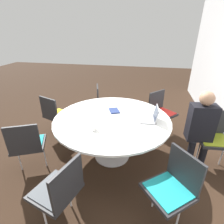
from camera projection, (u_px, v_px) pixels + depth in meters
The scene contains 14 objects.
ground_plane at pixel (112, 156), 2.99m from camera, with size 16.00×16.00×0.00m, color black.
conference_table at pixel (112, 123), 2.72m from camera, with size 1.78×1.78×0.73m.
chair_0 at pixel (213, 134), 2.66m from camera, with size 0.45×0.47×0.86m.
chair_1 at pixel (161, 109), 3.48m from camera, with size 0.61×0.61×0.86m.
chair_2 at pixel (104, 101), 3.88m from camera, with size 0.54×0.53×0.86m.
chair_3 at pixel (55, 113), 3.33m from camera, with size 0.55×0.56×0.86m.
chair_4 at pixel (27, 143), 2.45m from camera, with size 0.56×0.57×0.86m.
chair_5 at pixel (59, 189), 1.75m from camera, with size 0.54×0.53×0.86m.
chair_6 at pixel (173, 184), 1.80m from camera, with size 0.61×0.60×0.86m.
person_0 at pixel (201, 125), 2.53m from camera, with size 0.28×0.38×1.21m.
laptop at pixel (151, 117), 2.59m from camera, with size 0.31×0.28×0.21m.
spiral_notebook at pixel (114, 111), 2.89m from camera, with size 0.25×0.22×0.02m.
coffee_cup at pixel (94, 127), 2.34m from camera, with size 0.09×0.09×0.08m.
handbag at pixel (92, 115), 4.08m from camera, with size 0.36×0.16×0.28m.
Camera 1 is at (2.33, 0.47, 1.96)m, focal length 28.00 mm.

